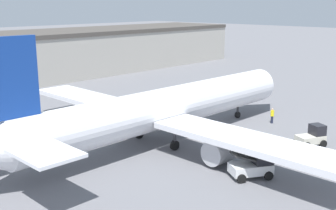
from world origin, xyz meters
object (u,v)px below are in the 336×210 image
at_px(ground_crew_worker, 272,115).
at_px(airplane, 161,109).
at_px(belt_loader_truck, 254,164).
at_px(baggage_tug, 312,136).

bearing_deg(ground_crew_worker, airplane, 56.69).
height_order(airplane, belt_loader_truck, airplane).
relative_size(airplane, belt_loader_truck, 11.05).
xyz_separation_m(ground_crew_worker, baggage_tug, (-4.23, -6.61, 0.01)).
relative_size(airplane, baggage_tug, 13.07).
bearing_deg(airplane, belt_loader_truck, -94.18).
bearing_deg(baggage_tug, belt_loader_truck, -153.43).
distance_m(airplane, belt_loader_truck, 11.12).
height_order(airplane, baggage_tug, airplane).
height_order(ground_crew_worker, belt_loader_truck, belt_loader_truck).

